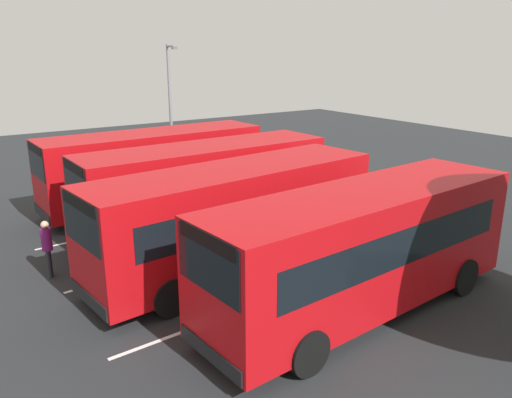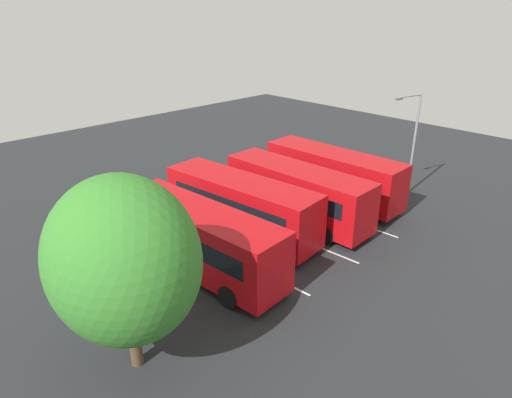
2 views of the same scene
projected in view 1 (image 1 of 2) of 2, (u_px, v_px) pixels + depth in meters
ground_plane at (228, 247)px, 18.06m from camera, size 60.86×60.86×0.00m
bus_far_left at (154, 166)px, 22.11m from camera, size 9.66×2.89×3.35m
bus_center_left at (205, 185)px, 19.11m from camera, size 9.66×2.88×3.35m
bus_center_right at (235, 215)px, 15.67m from camera, size 9.79×3.46×3.35m
bus_far_right at (362, 246)px, 13.23m from camera, size 9.75×3.21×3.35m
pedestrian at (47, 244)px, 15.48m from camera, size 0.41×0.41×1.81m
street_lamp at (171, 103)px, 26.64m from camera, size 0.76×2.26×6.96m
lane_stripe_outer_left at (180, 218)px, 21.19m from camera, size 11.50×0.83×0.01m
lane_stripe_inner_left at (228, 247)px, 18.06m from camera, size 11.50×0.83×0.01m
lane_stripe_inner_right at (297, 289)px, 14.93m from camera, size 11.50×0.83×0.01m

